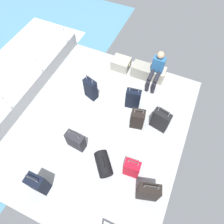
{
  "coord_description": "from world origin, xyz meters",
  "views": [
    {
      "loc": [
        1.35,
        -2.27,
        4.91
      ],
      "look_at": [
        0.18,
        0.38,
        0.25
      ],
      "focal_mm": 33.22,
      "sensor_mm": 36.0,
      "label": 1
    }
  ],
  "objects_px": {
    "suitcase_6": "(38,184)",
    "paper_cup": "(97,141)",
    "passenger_seated": "(156,69)",
    "cargo_crate_1": "(142,70)",
    "duffel_bag": "(103,164)",
    "cargo_crate_0": "(121,64)",
    "suitcase_1": "(133,99)",
    "suitcase_5": "(160,120)",
    "suitcase_3": "(137,119)",
    "suitcase_4": "(148,192)",
    "suitcase_0": "(91,89)",
    "suitcase_2": "(76,141)",
    "cargo_crate_2": "(156,74)",
    "suitcase_7": "(132,168)"
  },
  "relations": [
    {
      "from": "suitcase_2",
      "to": "suitcase_1",
      "type": "bearing_deg",
      "value": 63.72
    },
    {
      "from": "suitcase_4",
      "to": "suitcase_0",
      "type": "bearing_deg",
      "value": 140.12
    },
    {
      "from": "suitcase_1",
      "to": "suitcase_5",
      "type": "relative_size",
      "value": 0.94
    },
    {
      "from": "suitcase_2",
      "to": "suitcase_3",
      "type": "relative_size",
      "value": 0.95
    },
    {
      "from": "suitcase_6",
      "to": "suitcase_3",
      "type": "bearing_deg",
      "value": 59.73
    },
    {
      "from": "suitcase_4",
      "to": "duffel_bag",
      "type": "distance_m",
      "value": 1.18
    },
    {
      "from": "suitcase_1",
      "to": "suitcase_4",
      "type": "bearing_deg",
      "value": -61.75
    },
    {
      "from": "suitcase_1",
      "to": "suitcase_4",
      "type": "xyz_separation_m",
      "value": [
        1.14,
        -2.13,
        0.02
      ]
    },
    {
      "from": "passenger_seated",
      "to": "suitcase_2",
      "type": "bearing_deg",
      "value": -112.21
    },
    {
      "from": "suitcase_0",
      "to": "suitcase_2",
      "type": "distance_m",
      "value": 1.57
    },
    {
      "from": "suitcase_4",
      "to": "suitcase_2",
      "type": "bearing_deg",
      "value": 167.59
    },
    {
      "from": "cargo_crate_0",
      "to": "paper_cup",
      "type": "distance_m",
      "value": 2.67
    },
    {
      "from": "suitcase_6",
      "to": "paper_cup",
      "type": "height_order",
      "value": "suitcase_6"
    },
    {
      "from": "suitcase_0",
      "to": "suitcase_7",
      "type": "height_order",
      "value": "suitcase_0"
    },
    {
      "from": "duffel_bag",
      "to": "suitcase_7",
      "type": "bearing_deg",
      "value": 10.92
    },
    {
      "from": "cargo_crate_1",
      "to": "suitcase_6",
      "type": "xyz_separation_m",
      "value": [
        -0.91,
        -4.12,
        0.13
      ]
    },
    {
      "from": "cargo_crate_2",
      "to": "duffel_bag",
      "type": "distance_m",
      "value": 3.16
    },
    {
      "from": "passenger_seated",
      "to": "suitcase_5",
      "type": "xyz_separation_m",
      "value": [
        0.59,
        -1.4,
        -0.25
      ]
    },
    {
      "from": "suitcase_6",
      "to": "cargo_crate_1",
      "type": "bearing_deg",
      "value": 77.54
    },
    {
      "from": "suitcase_3",
      "to": "suitcase_7",
      "type": "distance_m",
      "value": 1.29
    },
    {
      "from": "duffel_bag",
      "to": "suitcase_6",
      "type": "bearing_deg",
      "value": -136.62
    },
    {
      "from": "cargo_crate_2",
      "to": "suitcase_5",
      "type": "height_order",
      "value": "suitcase_5"
    },
    {
      "from": "suitcase_6",
      "to": "cargo_crate_2",
      "type": "bearing_deg",
      "value": 71.97
    },
    {
      "from": "cargo_crate_0",
      "to": "suitcase_3",
      "type": "distance_m",
      "value": 2.12
    },
    {
      "from": "suitcase_3",
      "to": "suitcase_7",
      "type": "xyz_separation_m",
      "value": [
        0.32,
        -1.25,
        0.0
      ]
    },
    {
      "from": "suitcase_6",
      "to": "passenger_seated",
      "type": "bearing_deg",
      "value": 71.19
    },
    {
      "from": "suitcase_2",
      "to": "suitcase_7",
      "type": "bearing_deg",
      "value": -3.48
    },
    {
      "from": "suitcase_4",
      "to": "suitcase_7",
      "type": "bearing_deg",
      "value": 145.04
    },
    {
      "from": "cargo_crate_1",
      "to": "duffel_bag",
      "type": "distance_m",
      "value": 3.11
    },
    {
      "from": "cargo_crate_0",
      "to": "suitcase_1",
      "type": "relative_size",
      "value": 0.73
    },
    {
      "from": "suitcase_2",
      "to": "duffel_bag",
      "type": "height_order",
      "value": "suitcase_2"
    },
    {
      "from": "cargo_crate_2",
      "to": "passenger_seated",
      "type": "xyz_separation_m",
      "value": [
        0.0,
        -0.18,
        0.38
      ]
    },
    {
      "from": "passenger_seated",
      "to": "suitcase_3",
      "type": "xyz_separation_m",
      "value": [
        0.04,
        -1.59,
        -0.27
      ]
    },
    {
      "from": "cargo_crate_2",
      "to": "suitcase_1",
      "type": "height_order",
      "value": "suitcase_1"
    },
    {
      "from": "cargo_crate_0",
      "to": "cargo_crate_2",
      "type": "xyz_separation_m",
      "value": [
        1.14,
        0.01,
        0.03
      ]
    },
    {
      "from": "suitcase_0",
      "to": "suitcase_3",
      "type": "relative_size",
      "value": 1.14
    },
    {
      "from": "cargo_crate_1",
      "to": "paper_cup",
      "type": "height_order",
      "value": "cargo_crate_1"
    },
    {
      "from": "suitcase_2",
      "to": "paper_cup",
      "type": "height_order",
      "value": "suitcase_2"
    },
    {
      "from": "cargo_crate_0",
      "to": "cargo_crate_2",
      "type": "relative_size",
      "value": 1.06
    },
    {
      "from": "suitcase_6",
      "to": "paper_cup",
      "type": "distance_m",
      "value": 1.67
    },
    {
      "from": "cargo_crate_1",
      "to": "suitcase_3",
      "type": "distance_m",
      "value": 1.8
    },
    {
      "from": "suitcase_6",
      "to": "suitcase_7",
      "type": "bearing_deg",
      "value": 33.45
    },
    {
      "from": "suitcase_3",
      "to": "suitcase_4",
      "type": "height_order",
      "value": "suitcase_4"
    },
    {
      "from": "cargo_crate_1",
      "to": "suitcase_6",
      "type": "relative_size",
      "value": 0.74
    },
    {
      "from": "cargo_crate_2",
      "to": "suitcase_4",
      "type": "distance_m",
      "value": 3.48
    },
    {
      "from": "cargo_crate_1",
      "to": "suitcase_3",
      "type": "relative_size",
      "value": 0.84
    },
    {
      "from": "suitcase_2",
      "to": "duffel_bag",
      "type": "bearing_deg",
      "value": -14.46
    },
    {
      "from": "cargo_crate_1",
      "to": "paper_cup",
      "type": "distance_m",
      "value": 2.62
    },
    {
      "from": "suitcase_6",
      "to": "duffel_bag",
      "type": "relative_size",
      "value": 1.29
    },
    {
      "from": "cargo_crate_1",
      "to": "paper_cup",
      "type": "bearing_deg",
      "value": -95.66
    }
  ]
}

